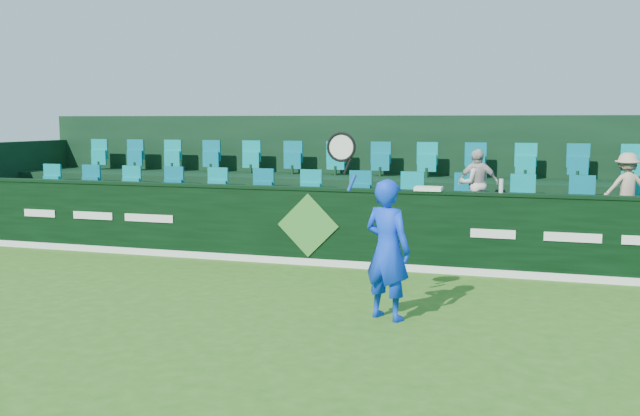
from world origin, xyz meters
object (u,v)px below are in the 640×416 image
(towel, at_px, (429,189))
(drinks_bottle, at_px, (501,186))
(spectator_left, at_px, (475,184))
(tennis_player, at_px, (387,248))
(spectator_middle, at_px, (478,183))
(spectator_right, at_px, (627,188))

(towel, height_order, drinks_bottle, drinks_bottle)
(drinks_bottle, bearing_deg, spectator_left, 114.13)
(tennis_player, distance_m, spectator_middle, 4.21)
(spectator_middle, height_order, drinks_bottle, spectator_middle)
(spectator_middle, height_order, towel, spectator_middle)
(towel, relative_size, drinks_bottle, 1.98)
(towel, bearing_deg, spectator_middle, 57.73)
(spectator_middle, xyz_separation_m, drinks_bottle, (0.45, -1.12, 0.06))
(spectator_left, distance_m, towel, 1.30)
(tennis_player, bearing_deg, towel, 88.73)
(spectator_right, relative_size, drinks_bottle, 5.22)
(spectator_middle, bearing_deg, spectator_left, 3.04)
(spectator_left, height_order, spectator_middle, spectator_middle)
(spectator_right, bearing_deg, tennis_player, 35.82)
(spectator_left, distance_m, spectator_right, 2.47)
(tennis_player, relative_size, drinks_bottle, 10.81)
(towel, bearing_deg, spectator_left, 59.77)
(spectator_right, height_order, drinks_bottle, spectator_right)
(drinks_bottle, bearing_deg, spectator_right, 29.65)
(spectator_left, distance_m, drinks_bottle, 1.23)
(tennis_player, bearing_deg, spectator_right, 52.18)
(tennis_player, xyz_separation_m, spectator_left, (0.72, 4.11, 0.48))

